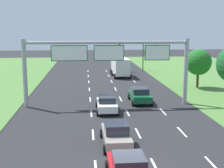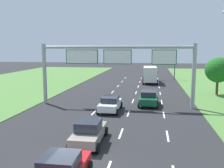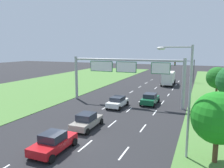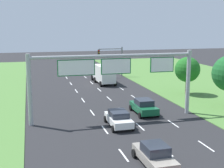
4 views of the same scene
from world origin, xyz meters
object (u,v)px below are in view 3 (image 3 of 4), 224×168
(car_near_red, at_px, (53,142))
(car_far_ahead, at_px, (87,121))
(car_lead_silver, at_px, (150,99))
(roadside_tree_near, at_px, (218,118))
(sign_gantry, at_px, (125,71))
(car_mid_lane, at_px, (118,102))
(street_lamp, at_px, (184,92))
(traffic_light_mast, at_px, (186,67))
(roadside_tree_far, at_px, (217,78))
(box_truck, at_px, (169,78))

(car_near_red, bearing_deg, car_far_ahead, 90.20)
(car_lead_silver, relative_size, roadside_tree_near, 0.83)
(car_near_red, xyz_separation_m, sign_gantry, (0.11, 17.02, 4.17))
(car_mid_lane, height_order, street_lamp, street_lamp)
(car_mid_lane, bearing_deg, car_near_red, -88.90)
(traffic_light_mast, bearing_deg, street_lamp, -86.06)
(car_near_red, relative_size, street_lamp, 0.50)
(car_near_red, relative_size, car_mid_lane, 1.00)
(car_lead_silver, height_order, roadside_tree_far, roadside_tree_far)
(street_lamp, bearing_deg, car_near_red, -162.40)
(car_far_ahead, bearing_deg, roadside_tree_near, -12.92)
(car_far_ahead, xyz_separation_m, street_lamp, (9.69, -2.61, 4.29))
(box_truck, bearing_deg, sign_gantry, -102.15)
(car_lead_silver, height_order, roadside_tree_near, roadside_tree_near)
(car_lead_silver, height_order, street_lamp, street_lamp)
(street_lamp, xyz_separation_m, roadside_tree_far, (3.46, 22.60, -1.54))
(roadside_tree_near, bearing_deg, car_lead_silver, 118.66)
(car_lead_silver, distance_m, car_far_ahead, 12.96)
(car_lead_silver, distance_m, roadside_tree_near, 17.23)
(street_lamp, bearing_deg, car_far_ahead, 164.94)
(car_mid_lane, xyz_separation_m, car_far_ahead, (0.02, -8.95, 0.01))
(box_truck, relative_size, street_lamp, 0.87)
(car_lead_silver, distance_m, sign_gantry, 5.62)
(car_far_ahead, relative_size, box_truck, 0.59)
(car_near_red, bearing_deg, roadside_tree_near, 13.74)
(car_far_ahead, distance_m, roadside_tree_far, 24.09)
(car_near_red, distance_m, car_far_ahead, 5.65)
(sign_gantry, distance_m, street_lamp, 16.90)
(box_truck, relative_size, traffic_light_mast, 1.33)
(car_mid_lane, relative_size, roadside_tree_near, 0.81)
(traffic_light_mast, relative_size, roadside_tree_far, 1.06)
(box_truck, bearing_deg, car_mid_lane, -101.62)
(box_truck, height_order, sign_gantry, sign_gantry)
(box_truck, xyz_separation_m, traffic_light_mast, (3.13, 6.04, 2.19))
(car_far_ahead, bearing_deg, box_truck, 82.26)
(sign_gantry, height_order, roadside_tree_far, sign_gantry)
(car_mid_lane, bearing_deg, roadside_tree_far, 40.62)
(car_far_ahead, relative_size, street_lamp, 0.51)
(sign_gantry, xyz_separation_m, roadside_tree_near, (11.84, -13.95, -1.57))
(box_truck, xyz_separation_m, street_lamp, (5.88, -34.00, 3.40))
(roadside_tree_far, bearing_deg, street_lamp, -98.71)
(car_lead_silver, bearing_deg, street_lamp, -68.13)
(car_mid_lane, distance_m, street_lamp, 15.70)
(traffic_light_mast, bearing_deg, car_mid_lane, -103.73)
(car_mid_lane, xyz_separation_m, street_lamp, (9.72, -11.56, 4.29))
(car_mid_lane, bearing_deg, roadside_tree_near, -43.06)
(street_lamp, bearing_deg, roadside_tree_near, 0.70)
(roadside_tree_near, bearing_deg, traffic_light_mast, 97.26)
(car_lead_silver, distance_m, box_truck, 19.04)
(traffic_light_mast, bearing_deg, car_far_ahead, -100.50)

